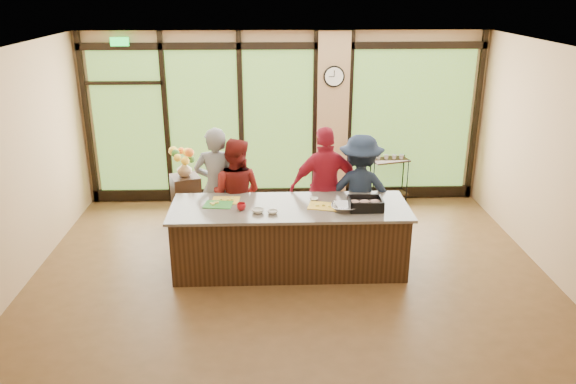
{
  "coord_description": "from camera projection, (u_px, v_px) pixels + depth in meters",
  "views": [
    {
      "loc": [
        -0.27,
        -6.68,
        3.71
      ],
      "look_at": [
        -0.02,
        0.4,
        1.09
      ],
      "focal_mm": 35.0,
      "sensor_mm": 36.0,
      "label": 1
    }
  ],
  "objects": [
    {
      "name": "floor",
      "position": [
        290.0,
        278.0,
        7.56
      ],
      "size": [
        7.0,
        7.0,
        0.0
      ],
      "primitive_type": "plane",
      "color": "brown",
      "rests_on": "ground"
    },
    {
      "name": "ceiling",
      "position": [
        291.0,
        50.0,
        6.52
      ],
      "size": [
        7.0,
        7.0,
        0.0
      ],
      "primitive_type": "plane",
      "rotation": [
        3.14,
        0.0,
        0.0
      ],
      "color": "white",
      "rests_on": "back_wall"
    },
    {
      "name": "back_wall",
      "position": [
        284.0,
        119.0,
        9.85
      ],
      "size": [
        7.0,
        0.0,
        7.0
      ],
      "primitive_type": "plane",
      "rotation": [
        1.57,
        0.0,
        0.0
      ],
      "color": "tan",
      "rests_on": "floor"
    },
    {
      "name": "left_wall",
      "position": [
        8.0,
        175.0,
        6.92
      ],
      "size": [
        0.0,
        6.0,
        6.0
      ],
      "primitive_type": "plane",
      "rotation": [
        1.57,
        0.0,
        1.57
      ],
      "color": "tan",
      "rests_on": "floor"
    },
    {
      "name": "right_wall",
      "position": [
        564.0,
        169.0,
        7.16
      ],
      "size": [
        0.0,
        6.0,
        6.0
      ],
      "primitive_type": "plane",
      "rotation": [
        1.57,
        0.0,
        -1.57
      ],
      "color": "tan",
      "rests_on": "floor"
    },
    {
      "name": "window_wall",
      "position": [
        293.0,
        125.0,
        9.85
      ],
      "size": [
        6.9,
        0.12,
        3.0
      ],
      "color": "tan",
      "rests_on": "floor"
    },
    {
      "name": "island_base",
      "position": [
        290.0,
        239.0,
        7.69
      ],
      "size": [
        3.1,
        1.0,
        0.88
      ],
      "primitive_type": "cube",
      "color": "#311E10",
      "rests_on": "floor"
    },
    {
      "name": "countertop",
      "position": [
        290.0,
        208.0,
        7.53
      ],
      "size": [
        3.2,
        1.1,
        0.04
      ],
      "primitive_type": "cube",
      "color": "slate",
      "rests_on": "island_base"
    },
    {
      "name": "wall_clock",
      "position": [
        334.0,
        76.0,
        9.49
      ],
      "size": [
        0.36,
        0.04,
        0.36
      ],
      "color": "black",
      "rests_on": "window_wall"
    },
    {
      "name": "cook_left",
      "position": [
        217.0,
        187.0,
        8.26
      ],
      "size": [
        0.69,
        0.48,
        1.81
      ],
      "primitive_type": "imported",
      "rotation": [
        0.0,
        0.0,
        3.07
      ],
      "color": "slate",
      "rests_on": "floor"
    },
    {
      "name": "cook_midleft",
      "position": [
        236.0,
        194.0,
        8.21
      ],
      "size": [
        0.95,
        0.83,
        1.67
      ],
      "primitive_type": "imported",
      "rotation": [
        0.0,
        0.0,
        2.87
      ],
      "color": "maroon",
      "rests_on": "floor"
    },
    {
      "name": "cook_midright",
      "position": [
        326.0,
        188.0,
        8.22
      ],
      "size": [
        1.12,
        0.58,
        1.83
      ],
      "primitive_type": "imported",
      "rotation": [
        0.0,
        0.0,
        3.27
      ],
      "color": "maroon",
      "rests_on": "floor"
    },
    {
      "name": "cook_right",
      "position": [
        360.0,
        192.0,
        8.22
      ],
      "size": [
        1.2,
        0.81,
        1.72
      ],
      "primitive_type": "imported",
      "rotation": [
        0.0,
        0.0,
        2.97
      ],
      "color": "#192337",
      "rests_on": "floor"
    },
    {
      "name": "roasting_pan",
      "position": [
        365.0,
        206.0,
        7.42
      ],
      "size": [
        0.45,
        0.35,
        0.08
      ],
      "primitive_type": "cube",
      "rotation": [
        0.0,
        0.0,
        0.01
      ],
      "color": "black",
      "rests_on": "countertop"
    },
    {
      "name": "mixing_bowl",
      "position": [
        344.0,
        208.0,
        7.37
      ],
      "size": [
        0.35,
        0.35,
        0.08
      ],
      "primitive_type": "imported",
      "rotation": [
        0.0,
        0.0,
        -0.06
      ],
      "color": "silver",
      "rests_on": "countertop"
    },
    {
      "name": "cutting_board_left",
      "position": [
        218.0,
        205.0,
        7.56
      ],
      "size": [
        0.41,
        0.33,
        0.01
      ],
      "primitive_type": "cube",
      "rotation": [
        0.0,
        0.0,
        -0.12
      ],
      "color": "#318630",
      "rests_on": "countertop"
    },
    {
      "name": "cutting_board_center",
      "position": [
        226.0,
        200.0,
        7.71
      ],
      "size": [
        0.39,
        0.3,
        0.01
      ],
      "primitive_type": "cube",
      "rotation": [
        0.0,
        0.0,
        -0.06
      ],
      "color": "yellow",
      "rests_on": "countertop"
    },
    {
      "name": "cutting_board_right",
      "position": [
        323.0,
        206.0,
        7.51
      ],
      "size": [
        0.45,
        0.38,
        0.01
      ],
      "primitive_type": "cube",
      "rotation": [
        0.0,
        0.0,
        -0.23
      ],
      "color": "yellow",
      "rests_on": "countertop"
    },
    {
      "name": "prep_bowl_near",
      "position": [
        258.0,
        211.0,
        7.3
      ],
      "size": [
        0.19,
        0.19,
        0.05
      ],
      "primitive_type": "imported",
      "rotation": [
        0.0,
        0.0,
        -0.2
      ],
      "color": "silver",
      "rests_on": "countertop"
    },
    {
      "name": "prep_bowl_mid",
      "position": [
        273.0,
        212.0,
        7.27
      ],
      "size": [
        0.17,
        0.17,
        0.04
      ],
      "primitive_type": "imported",
      "rotation": [
        0.0,
        0.0,
        0.33
      ],
      "color": "silver",
      "rests_on": "countertop"
    },
    {
      "name": "prep_bowl_far",
      "position": [
        314.0,
        199.0,
        7.73
      ],
      "size": [
        0.14,
        0.14,
        0.03
      ],
      "primitive_type": "imported",
      "rotation": [
        0.0,
        0.0,
        -0.14
      ],
      "color": "silver",
      "rests_on": "countertop"
    },
    {
      "name": "red_ramekin",
      "position": [
        241.0,
        207.0,
        7.38
      ],
      "size": [
        0.12,
        0.12,
        0.1
      ],
      "primitive_type": "imported",
      "rotation": [
        0.0,
        0.0,
        0.03
      ],
      "color": "#A7101A",
      "rests_on": "countertop"
    },
    {
      "name": "flower_stand",
      "position": [
        187.0,
        201.0,
        9.06
      ],
      "size": [
        0.55,
        0.55,
        0.85
      ],
      "primitive_type": "cube",
      "rotation": [
        0.0,
        0.0,
        0.36
      ],
      "color": "#311E10",
      "rests_on": "floor"
    },
    {
      "name": "flower_vase",
      "position": [
        184.0,
        169.0,
        8.87
      ],
      "size": [
        0.31,
        0.31,
        0.25
      ],
      "primitive_type": "imported",
      "rotation": [
        0.0,
        0.0,
        -0.42
      ],
      "color": "#997853",
      "rests_on": "flower_stand"
    },
    {
      "name": "bar_cart",
      "position": [
        389.0,
        174.0,
        10.01
      ],
      "size": [
        0.73,
        0.54,
        0.9
      ],
      "rotation": [
        0.0,
        0.0,
        0.29
      ],
      "color": "#311E10",
      "rests_on": "floor"
    }
  ]
}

